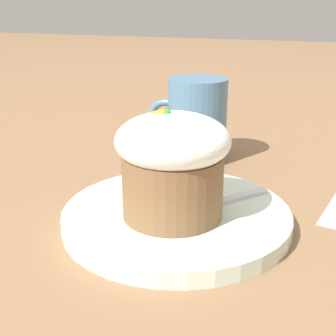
% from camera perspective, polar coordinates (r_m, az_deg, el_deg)
% --- Properties ---
extents(ground_plane, '(4.00, 4.00, 0.00)m').
position_cam_1_polar(ground_plane, '(0.46, 1.03, -6.85)').
color(ground_plane, '#846042').
extents(dessert_plate, '(0.22, 0.22, 0.02)m').
position_cam_1_polar(dessert_plate, '(0.45, 1.04, -5.96)').
color(dessert_plate, silver).
rests_on(dessert_plate, ground_plane).
extents(carrot_cake, '(0.10, 0.10, 0.10)m').
position_cam_1_polar(carrot_cake, '(0.42, -0.00, 0.71)').
color(carrot_cake, brown).
rests_on(carrot_cake, dessert_plate).
extents(spoon, '(0.09, 0.11, 0.01)m').
position_cam_1_polar(spoon, '(0.45, 3.52, -4.79)').
color(spoon, silver).
rests_on(spoon, dessert_plate).
extents(coffee_cup, '(0.11, 0.08, 0.11)m').
position_cam_1_polar(coffee_cup, '(0.61, 3.45, 5.80)').
color(coffee_cup, teal).
rests_on(coffee_cup, ground_plane).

